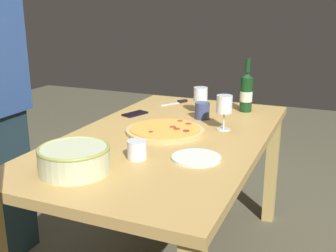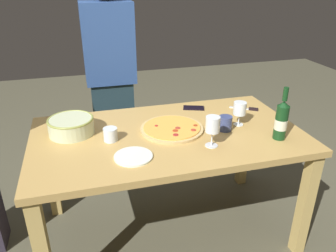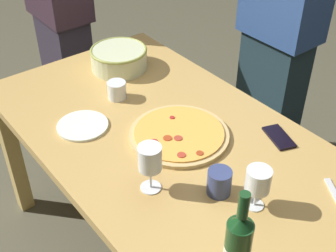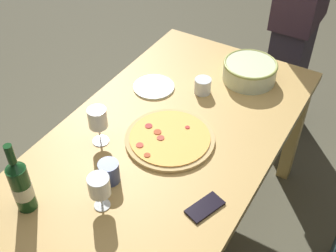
{
  "view_description": "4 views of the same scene",
  "coord_description": "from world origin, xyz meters",
  "px_view_note": "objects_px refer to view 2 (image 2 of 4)",
  "views": [
    {
      "loc": [
        -1.72,
        -0.73,
        1.35
      ],
      "look_at": [
        0.0,
        0.0,
        0.79
      ],
      "focal_mm": 43.69,
      "sensor_mm": 36.0,
      "label": 1
    },
    {
      "loc": [
        -0.47,
        -1.72,
        1.63
      ],
      "look_at": [
        0.0,
        0.0,
        0.79
      ],
      "focal_mm": 35.46,
      "sensor_mm": 36.0,
      "label": 2
    },
    {
      "loc": [
        1.08,
        -0.85,
        1.82
      ],
      "look_at": [
        0.0,
        0.0,
        0.79
      ],
      "focal_mm": 48.48,
      "sensor_mm": 36.0,
      "label": 3
    },
    {
      "loc": [
        1.17,
        0.7,
        2.01
      ],
      "look_at": [
        0.0,
        0.0,
        0.79
      ],
      "focal_mm": 45.78,
      "sensor_mm": 36.0,
      "label": 4
    }
  ],
  "objects_px": {
    "wine_glass_near_pizza": "(213,126)",
    "side_plate": "(133,156)",
    "serving_bowl": "(71,125)",
    "cup_ceramic": "(225,123)",
    "dining_table": "(168,146)",
    "wine_glass_by_bottle": "(240,109)",
    "pizza": "(172,128)",
    "wine_bottle": "(281,120)",
    "person_host": "(111,78)",
    "cup_amber": "(110,134)",
    "cell_phone": "(194,108)",
    "pizza_knife": "(248,109)"
  },
  "relations": [
    {
      "from": "wine_bottle",
      "to": "cell_phone",
      "type": "distance_m",
      "value": 0.66
    },
    {
      "from": "wine_glass_near_pizza",
      "to": "side_plate",
      "type": "distance_m",
      "value": 0.45
    },
    {
      "from": "cup_amber",
      "to": "wine_bottle",
      "type": "bearing_deg",
      "value": -13.75
    },
    {
      "from": "wine_bottle",
      "to": "side_plate",
      "type": "distance_m",
      "value": 0.86
    },
    {
      "from": "wine_glass_by_bottle",
      "to": "cup_ceramic",
      "type": "bearing_deg",
      "value": -156.58
    },
    {
      "from": "side_plate",
      "to": "person_host",
      "type": "bearing_deg",
      "value": 89.02
    },
    {
      "from": "cup_amber",
      "to": "serving_bowl",
      "type": "bearing_deg",
      "value": 144.69
    },
    {
      "from": "wine_glass_near_pizza",
      "to": "cup_amber",
      "type": "relative_size",
      "value": 2.17
    },
    {
      "from": "wine_glass_near_pizza",
      "to": "cell_phone",
      "type": "bearing_deg",
      "value": 80.99
    },
    {
      "from": "cup_amber",
      "to": "cell_phone",
      "type": "relative_size",
      "value": 0.56
    },
    {
      "from": "serving_bowl",
      "to": "cell_phone",
      "type": "bearing_deg",
      "value": 12.23
    },
    {
      "from": "wine_bottle",
      "to": "wine_glass_by_bottle",
      "type": "distance_m",
      "value": 0.27
    },
    {
      "from": "dining_table",
      "to": "side_plate",
      "type": "height_order",
      "value": "side_plate"
    },
    {
      "from": "cup_ceramic",
      "to": "cell_phone",
      "type": "height_order",
      "value": "cup_ceramic"
    },
    {
      "from": "pizza",
      "to": "wine_glass_near_pizza",
      "type": "distance_m",
      "value": 0.31
    },
    {
      "from": "wine_glass_by_bottle",
      "to": "cup_ceramic",
      "type": "height_order",
      "value": "wine_glass_by_bottle"
    },
    {
      "from": "serving_bowl",
      "to": "pizza_knife",
      "type": "bearing_deg",
      "value": 3.04
    },
    {
      "from": "serving_bowl",
      "to": "wine_bottle",
      "type": "distance_m",
      "value": 1.22
    },
    {
      "from": "cell_phone",
      "to": "pizza_knife",
      "type": "xyz_separation_m",
      "value": [
        0.36,
        -0.12,
        0.0
      ]
    },
    {
      "from": "wine_bottle",
      "to": "cell_phone",
      "type": "height_order",
      "value": "wine_bottle"
    },
    {
      "from": "serving_bowl",
      "to": "pizza_knife",
      "type": "xyz_separation_m",
      "value": [
        1.19,
        0.06,
        -0.05
      ]
    },
    {
      "from": "wine_glass_near_pizza",
      "to": "cup_ceramic",
      "type": "xyz_separation_m",
      "value": [
        0.15,
        0.16,
        -0.08
      ]
    },
    {
      "from": "pizza",
      "to": "wine_glass_near_pizza",
      "type": "relative_size",
      "value": 2.2
    },
    {
      "from": "cup_ceramic",
      "to": "wine_bottle",
      "type": "bearing_deg",
      "value": -35.44
    },
    {
      "from": "serving_bowl",
      "to": "side_plate",
      "type": "relative_size",
      "value": 1.32
    },
    {
      "from": "serving_bowl",
      "to": "cup_amber",
      "type": "height_order",
      "value": "serving_bowl"
    },
    {
      "from": "person_host",
      "to": "wine_glass_near_pizza",
      "type": "bearing_deg",
      "value": 6.13
    },
    {
      "from": "serving_bowl",
      "to": "cup_ceramic",
      "type": "xyz_separation_m",
      "value": [
        0.9,
        -0.2,
        -0.01
      ]
    },
    {
      "from": "wine_glass_by_bottle",
      "to": "cell_phone",
      "type": "relative_size",
      "value": 1.04
    },
    {
      "from": "wine_glass_by_bottle",
      "to": "side_plate",
      "type": "xyz_separation_m",
      "value": [
        -0.71,
        -0.22,
        -0.1
      ]
    },
    {
      "from": "wine_glass_near_pizza",
      "to": "wine_glass_by_bottle",
      "type": "bearing_deg",
      "value": 38.51
    },
    {
      "from": "side_plate",
      "to": "pizza_knife",
      "type": "bearing_deg",
      "value": 26.23
    },
    {
      "from": "wine_bottle",
      "to": "wine_glass_near_pizza",
      "type": "distance_m",
      "value": 0.41
    },
    {
      "from": "pizza",
      "to": "pizza_knife",
      "type": "height_order",
      "value": "pizza"
    },
    {
      "from": "pizza",
      "to": "side_plate",
      "type": "relative_size",
      "value": 1.89
    },
    {
      "from": "wine_bottle",
      "to": "cup_ceramic",
      "type": "relative_size",
      "value": 3.42
    },
    {
      "from": "wine_glass_near_pizza",
      "to": "serving_bowl",
      "type": "bearing_deg",
      "value": 153.97
    },
    {
      "from": "wine_glass_near_pizza",
      "to": "person_host",
      "type": "height_order",
      "value": "person_host"
    },
    {
      "from": "dining_table",
      "to": "side_plate",
      "type": "xyz_separation_m",
      "value": [
        -0.25,
        -0.23,
        0.1
      ]
    },
    {
      "from": "wine_bottle",
      "to": "wine_glass_near_pizza",
      "type": "relative_size",
      "value": 1.77
    },
    {
      "from": "dining_table",
      "to": "serving_bowl",
      "type": "relative_size",
      "value": 5.98
    },
    {
      "from": "cup_amber",
      "to": "cell_phone",
      "type": "xyz_separation_m",
      "value": [
        0.62,
        0.33,
        -0.03
      ]
    },
    {
      "from": "wine_bottle",
      "to": "person_host",
      "type": "bearing_deg",
      "value": 126.14
    },
    {
      "from": "cell_phone",
      "to": "wine_glass_by_bottle",
      "type": "bearing_deg",
      "value": -131.2
    },
    {
      "from": "pizza_knife",
      "to": "cup_ceramic",
      "type": "bearing_deg",
      "value": -137.99
    },
    {
      "from": "wine_glass_by_bottle",
      "to": "pizza_knife",
      "type": "relative_size",
      "value": 0.85
    },
    {
      "from": "pizza",
      "to": "cell_phone",
      "type": "height_order",
      "value": "pizza"
    },
    {
      "from": "pizza",
      "to": "cell_phone",
      "type": "distance_m",
      "value": 0.38
    },
    {
      "from": "wine_glass_near_pizza",
      "to": "pizza_knife",
      "type": "xyz_separation_m",
      "value": [
        0.44,
        0.43,
        -0.12
      ]
    },
    {
      "from": "dining_table",
      "to": "serving_bowl",
      "type": "xyz_separation_m",
      "value": [
        -0.55,
        0.14,
        0.15
      ]
    }
  ]
}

